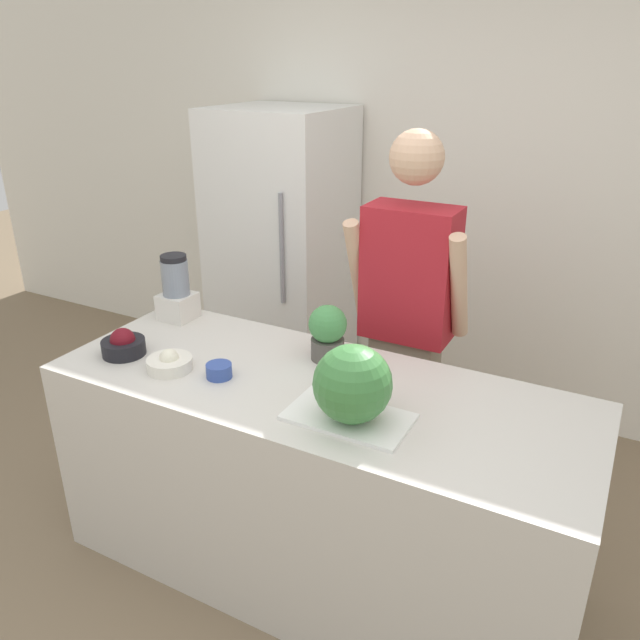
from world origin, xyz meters
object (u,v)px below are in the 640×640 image
at_px(person, 407,321).
at_px(bowl_cream, 170,363).
at_px(watermelon, 353,384).
at_px(bowl_small_blue, 219,371).
at_px(blender, 176,290).
at_px(refrigerator, 283,257).
at_px(bowl_cherries, 123,345).
at_px(potted_plant, 328,332).

distance_m(person, bowl_cream, 1.07).
relative_size(watermelon, bowl_cream, 1.49).
distance_m(watermelon, bowl_cream, 0.81).
height_order(bowl_small_blue, blender, blender).
bearing_deg(watermelon, bowl_cream, 179.41).
distance_m(refrigerator, person, 1.24).
xyz_separation_m(bowl_cherries, blender, (-0.05, 0.41, 0.10)).
bearing_deg(potted_plant, bowl_cherries, -154.52).
height_order(person, watermelon, person).
bearing_deg(bowl_cream, person, 51.11).
height_order(person, bowl_cherries, person).
bearing_deg(refrigerator, bowl_cherries, -85.02).
bearing_deg(person, bowl_cream, -128.89).
xyz_separation_m(refrigerator, bowl_cherries, (0.13, -1.47, 0.05)).
height_order(watermelon, bowl_cream, watermelon).
relative_size(person, bowl_cherries, 9.93).
xyz_separation_m(bowl_cream, blender, (-0.31, 0.42, 0.11)).
distance_m(person, potted_plant, 0.50).
distance_m(refrigerator, potted_plant, 1.43).
relative_size(bowl_cherries, bowl_small_blue, 1.78).
xyz_separation_m(refrigerator, person, (1.06, -0.65, 0.03)).
xyz_separation_m(person, bowl_small_blue, (-0.46, -0.80, 0.00)).
height_order(person, bowl_cream, person).
relative_size(bowl_cream, blender, 0.58).
bearing_deg(person, bowl_cherries, -138.55).
bearing_deg(bowl_cherries, potted_plant, 25.48).
bearing_deg(blender, refrigerator, 94.17).
relative_size(bowl_small_blue, blender, 0.32).
bearing_deg(potted_plant, blender, 176.91).
bearing_deg(bowl_cream, refrigerator, 104.49).
height_order(blender, potted_plant, blender).
height_order(bowl_cream, blender, blender).
relative_size(refrigerator, blender, 5.72).
bearing_deg(bowl_cherries, refrigerator, 94.98).
bearing_deg(bowl_cherries, bowl_cream, -3.18).
distance_m(bowl_cream, blender, 0.53).
height_order(person, blender, person).
relative_size(refrigerator, bowl_small_blue, 17.64).
bearing_deg(watermelon, refrigerator, 128.30).
distance_m(refrigerator, blender, 1.08).
relative_size(person, blender, 5.72).
xyz_separation_m(bowl_cherries, bowl_small_blue, (0.47, 0.02, -0.02)).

